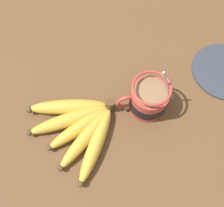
% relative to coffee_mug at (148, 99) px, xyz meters
% --- Properties ---
extents(table, '(1.02, 1.02, 0.04)m').
position_rel_coffee_mug_xyz_m(table, '(0.02, -0.03, -0.06)').
color(table, brown).
rests_on(table, ground).
extents(coffee_mug, '(0.15, 0.09, 0.15)m').
position_rel_coffee_mug_xyz_m(coffee_mug, '(0.00, 0.00, 0.00)').
color(coffee_mug, '#B23D33').
rests_on(coffee_mug, table).
extents(banana_bunch, '(0.22, 0.23, 0.04)m').
position_rel_coffee_mug_xyz_m(banana_bunch, '(0.18, 0.02, -0.02)').
color(banana_bunch, '#4C381E').
rests_on(banana_bunch, table).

